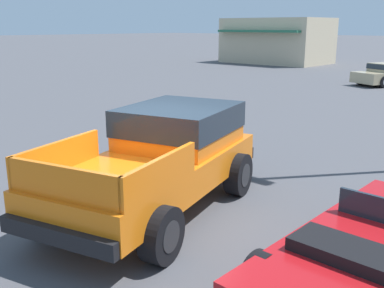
% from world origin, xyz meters
% --- Properties ---
extents(ground_plane, '(320.00, 320.00, 0.00)m').
position_xyz_m(ground_plane, '(0.00, 0.00, 0.00)').
color(ground_plane, '#4C4C51').
extents(orange_pickup_truck, '(3.36, 5.48, 1.82)m').
position_xyz_m(orange_pickup_truck, '(-0.15, 0.49, 1.04)').
color(orange_pickup_truck, orange).
rests_on(orange_pickup_truck, ground_plane).
extents(red_convertible_car, '(1.98, 4.48, 1.03)m').
position_xyz_m(red_convertible_car, '(3.85, 0.44, 0.43)').
color(red_convertible_car, '#B21419').
rests_on(red_convertible_car, ground_plane).
extents(storefront_building, '(9.07, 6.41, 4.01)m').
position_xyz_m(storefront_building, '(-17.26, 31.25, 2.01)').
color(storefront_building, beige).
rests_on(storefront_building, ground_plane).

